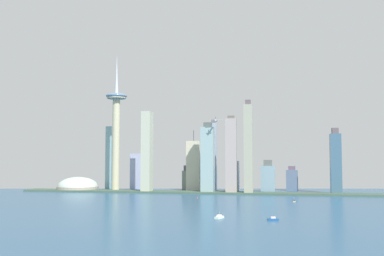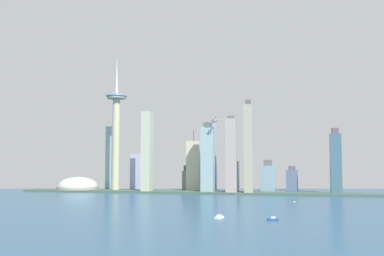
{
  "view_description": "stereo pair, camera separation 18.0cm",
  "coord_description": "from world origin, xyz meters",
  "px_view_note": "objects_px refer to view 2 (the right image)",
  "views": [
    {
      "loc": [
        167.97,
        -374.67,
        66.68
      ],
      "look_at": [
        -5.43,
        490.75,
        127.08
      ],
      "focal_mm": 42.01,
      "sensor_mm": 36.0,
      "label": 1
    },
    {
      "loc": [
        168.14,
        -374.64,
        66.68
      ],
      "look_at": [
        -5.43,
        490.75,
        127.08
      ],
      "focal_mm": 42.01,
      "sensor_mm": 36.0,
      "label": 2
    }
  ],
  "objects_px": {
    "skyscraper_2": "(147,152)",
    "airplane": "(216,121)",
    "skyscraper_0": "(233,177)",
    "skyscraper_1": "(214,156)",
    "channel_buoy_0": "(197,198)",
    "skyscraper_11": "(231,155)",
    "skyscraper_6": "(268,178)",
    "skyscraper_8": "(194,166)",
    "boat_0": "(294,201)",
    "skyscraper_12": "(110,157)",
    "skyscraper_4": "(292,180)",
    "skyscraper_3": "(336,163)",
    "boat_2": "(219,217)",
    "skyscraper_9": "(137,171)",
    "boat_1": "(273,219)",
    "skyscraper_7": "(248,148)",
    "skyscraper_5": "(208,159)",
    "skyscraper_10": "(186,179)",
    "stadium_dome": "(78,187)",
    "observation_tower": "(116,122)"
  },
  "relations": [
    {
      "from": "stadium_dome",
      "to": "airplane",
      "type": "height_order",
      "value": "airplane"
    },
    {
      "from": "skyscraper_2",
      "to": "channel_buoy_0",
      "type": "relative_size",
      "value": 59.4
    },
    {
      "from": "observation_tower",
      "to": "skyscraper_9",
      "type": "xyz_separation_m",
      "value": [
        19.17,
        84.1,
        -104.21
      ]
    },
    {
      "from": "skyscraper_2",
      "to": "skyscraper_4",
      "type": "relative_size",
      "value": 3.12
    },
    {
      "from": "skyscraper_6",
      "to": "airplane",
      "type": "xyz_separation_m",
      "value": [
        -94.28,
        -60.7,
        110.48
      ]
    },
    {
      "from": "skyscraper_0",
      "to": "skyscraper_3",
      "type": "distance_m",
      "value": 197.76
    },
    {
      "from": "skyscraper_0",
      "to": "airplane",
      "type": "xyz_separation_m",
      "value": [
        -26.31,
        -55.6,
        108.09
      ]
    },
    {
      "from": "skyscraper_11",
      "to": "skyscraper_12",
      "type": "bearing_deg",
      "value": 161.99
    },
    {
      "from": "skyscraper_7",
      "to": "skyscraper_6",
      "type": "bearing_deg",
      "value": 55.25
    },
    {
      "from": "skyscraper_8",
      "to": "boat_0",
      "type": "bearing_deg",
      "value": -45.91
    },
    {
      "from": "skyscraper_8",
      "to": "channel_buoy_0",
      "type": "relative_size",
      "value": 46.58
    },
    {
      "from": "skyscraper_1",
      "to": "channel_buoy_0",
      "type": "bearing_deg",
      "value": -88.79
    },
    {
      "from": "skyscraper_3",
      "to": "airplane",
      "type": "distance_m",
      "value": 240.17
    },
    {
      "from": "skyscraper_7",
      "to": "boat_1",
      "type": "xyz_separation_m",
      "value": [
        52.03,
        -357.08,
        -84.81
      ]
    },
    {
      "from": "skyscraper_12",
      "to": "boat_2",
      "type": "height_order",
      "value": "skyscraper_12"
    },
    {
      "from": "skyscraper_4",
      "to": "boat_2",
      "type": "height_order",
      "value": "skyscraper_4"
    },
    {
      "from": "skyscraper_4",
      "to": "channel_buoy_0",
      "type": "xyz_separation_m",
      "value": [
        -160.47,
        -210.7,
        -21.85
      ]
    },
    {
      "from": "boat_0",
      "to": "skyscraper_3",
      "type": "bearing_deg",
      "value": -25.97
    },
    {
      "from": "stadium_dome",
      "to": "skyscraper_2",
      "type": "relative_size",
      "value": 0.54
    },
    {
      "from": "skyscraper_6",
      "to": "skyscraper_1",
      "type": "bearing_deg",
      "value": 153.5
    },
    {
      "from": "skyscraper_2",
      "to": "skyscraper_6",
      "type": "relative_size",
      "value": 2.5
    },
    {
      "from": "observation_tower",
      "to": "skyscraper_3",
      "type": "height_order",
      "value": "observation_tower"
    },
    {
      "from": "observation_tower",
      "to": "skyscraper_3",
      "type": "xyz_separation_m",
      "value": [
        437.17,
        8.77,
        -84.18
      ]
    },
    {
      "from": "skyscraper_3",
      "to": "skyscraper_10",
      "type": "distance_m",
      "value": 313.34
    },
    {
      "from": "skyscraper_4",
      "to": "channel_buoy_0",
      "type": "bearing_deg",
      "value": -127.29
    },
    {
      "from": "skyscraper_6",
      "to": "skyscraper_12",
      "type": "relative_size",
      "value": 0.39
    },
    {
      "from": "skyscraper_11",
      "to": "channel_buoy_0",
      "type": "distance_m",
      "value": 137.52
    },
    {
      "from": "skyscraper_12",
      "to": "skyscraper_4",
      "type": "bearing_deg",
      "value": 1.51
    },
    {
      "from": "skyscraper_8",
      "to": "skyscraper_9",
      "type": "bearing_deg",
      "value": 162.79
    },
    {
      "from": "boat_1",
      "to": "airplane",
      "type": "xyz_separation_m",
      "value": [
        -111.78,
        346.15,
        137.58
      ]
    },
    {
      "from": "skyscraper_8",
      "to": "boat_2",
      "type": "xyz_separation_m",
      "value": [
        111.56,
        -418.94,
        -50.18
      ]
    },
    {
      "from": "skyscraper_5",
      "to": "skyscraper_9",
      "type": "distance_m",
      "value": 203.91
    },
    {
      "from": "skyscraper_2",
      "to": "airplane",
      "type": "relative_size",
      "value": 5.69
    },
    {
      "from": "boat_1",
      "to": "skyscraper_3",
      "type": "bearing_deg",
      "value": 60.19
    },
    {
      "from": "skyscraper_4",
      "to": "boat_1",
      "type": "distance_m",
      "value": 462.97
    },
    {
      "from": "skyscraper_8",
      "to": "boat_0",
      "type": "relative_size",
      "value": 14.33
    },
    {
      "from": "skyscraper_11",
      "to": "skyscraper_6",
      "type": "bearing_deg",
      "value": 35.24
    },
    {
      "from": "skyscraper_0",
      "to": "skyscraper_6",
      "type": "height_order",
      "value": "skyscraper_6"
    },
    {
      "from": "skyscraper_3",
      "to": "skyscraper_1",
      "type": "bearing_deg",
      "value": 163.25
    },
    {
      "from": "skyscraper_1",
      "to": "observation_tower",
      "type": "bearing_deg",
      "value": -156.76
    },
    {
      "from": "skyscraper_7",
      "to": "skyscraper_9",
      "type": "xyz_separation_m",
      "value": [
        -255.93,
        109.96,
        -47.29
      ]
    },
    {
      "from": "skyscraper_10",
      "to": "skyscraper_4",
      "type": "bearing_deg",
      "value": 0.95
    },
    {
      "from": "skyscraper_5",
      "to": "skyscraper_11",
      "type": "bearing_deg",
      "value": -10.49
    },
    {
      "from": "skyscraper_10",
      "to": "boat_0",
      "type": "relative_size",
      "value": 5.94
    },
    {
      "from": "skyscraper_9",
      "to": "boat_2",
      "type": "xyz_separation_m",
      "value": [
        248.5,
        -461.36,
        -37.49
      ]
    },
    {
      "from": "boat_1",
      "to": "channel_buoy_0",
      "type": "relative_size",
      "value": 4.47
    },
    {
      "from": "boat_2",
      "to": "skyscraper_11",
      "type": "bearing_deg",
      "value": -155.63
    },
    {
      "from": "skyscraper_0",
      "to": "skyscraper_6",
      "type": "xyz_separation_m",
      "value": [
        67.96,
        5.1,
        -2.39
      ]
    },
    {
      "from": "stadium_dome",
      "to": "skyscraper_1",
      "type": "height_order",
      "value": "skyscraper_1"
    },
    {
      "from": "skyscraper_6",
      "to": "airplane",
      "type": "relative_size",
      "value": 2.28
    }
  ]
}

